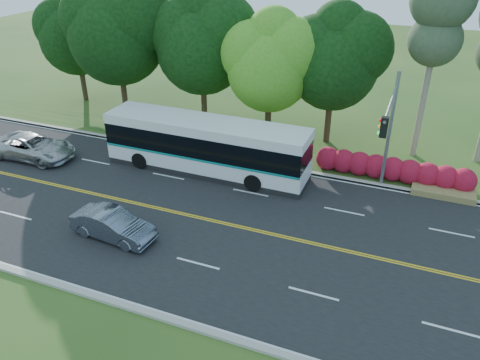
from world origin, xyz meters
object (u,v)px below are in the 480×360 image
at_px(transit_bus, 206,147).
at_px(suv, 33,147).
at_px(traffic_signal, 389,124).
at_px(sedan, 113,225).

bearing_deg(transit_bus, suv, -167.06).
bearing_deg(suv, transit_bus, -78.97).
xyz_separation_m(traffic_signal, suv, (-22.15, -2.88, -3.86)).
bearing_deg(transit_bus, sedan, -98.20).
distance_m(sedan, suv, 11.78).
bearing_deg(sedan, transit_bus, -3.91).
relative_size(traffic_signal, sedan, 1.59).
relative_size(traffic_signal, transit_bus, 0.54).
xyz_separation_m(transit_bus, sedan, (-1.24, -8.27, -0.95)).
distance_m(traffic_signal, transit_bus, 11.00).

